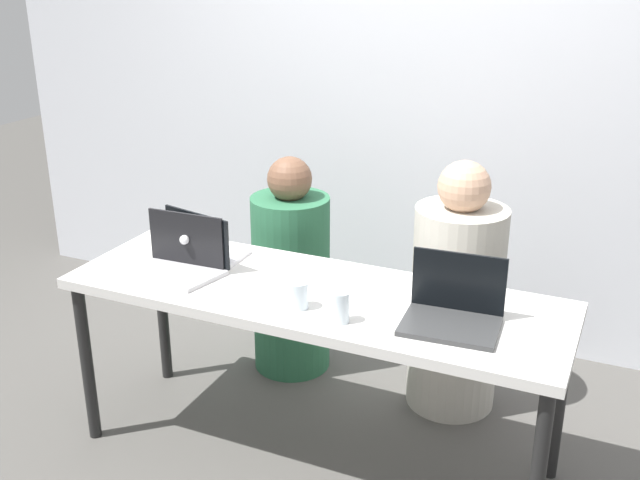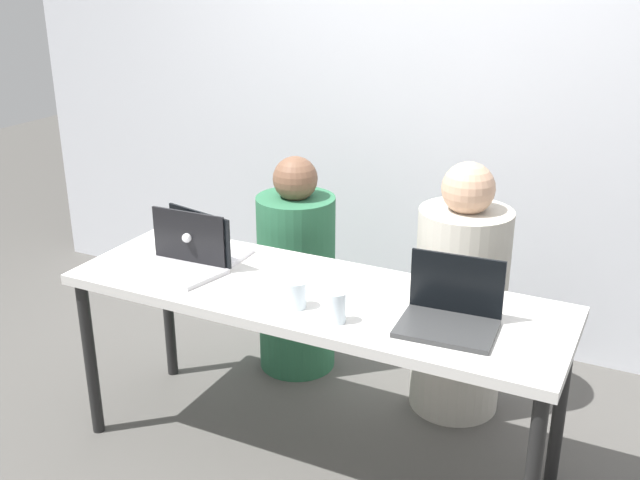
# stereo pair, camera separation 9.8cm
# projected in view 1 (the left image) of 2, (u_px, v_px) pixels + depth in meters

# --- Properties ---
(ground_plane) EXTENTS (12.00, 12.00, 0.00)m
(ground_plane) POSITION_uv_depth(u_px,v_px,m) (314.00, 454.00, 3.06)
(ground_plane) COLOR #4D4A47
(back_wall) EXTENTS (4.94, 0.10, 2.34)m
(back_wall) POSITION_uv_depth(u_px,v_px,m) (421.00, 113.00, 3.75)
(back_wall) COLOR silver
(back_wall) RESTS_ON ground
(desk) EXTENTS (1.90, 0.63, 0.74)m
(desk) POSITION_uv_depth(u_px,v_px,m) (313.00, 307.00, 2.82)
(desk) COLOR silver
(desk) RESTS_ON ground
(person_on_left) EXTENTS (0.39, 0.39, 1.06)m
(person_on_left) POSITION_uv_depth(u_px,v_px,m) (291.00, 277.00, 3.57)
(person_on_left) COLOR #2B6544
(person_on_left) RESTS_ON ground
(person_on_right) EXTENTS (0.47, 0.47, 1.13)m
(person_on_right) POSITION_uv_depth(u_px,v_px,m) (456.00, 301.00, 3.25)
(person_on_right) COLOR #BAB4A7
(person_on_right) RESTS_ON ground
(laptop_back_left) EXTENTS (0.34, 0.27, 0.23)m
(laptop_back_left) POSITION_uv_depth(u_px,v_px,m) (198.00, 249.00, 3.05)
(laptop_back_left) COLOR silver
(laptop_back_left) RESTS_ON desk
(laptop_front_right) EXTENTS (0.34, 0.28, 0.23)m
(laptop_front_right) POSITION_uv_depth(u_px,v_px,m) (453.00, 310.00, 2.53)
(laptop_front_right) COLOR #343536
(laptop_front_right) RESTS_ON desk
(laptop_front_left) EXTENTS (0.38, 0.30, 0.22)m
(laptop_front_left) POSITION_uv_depth(u_px,v_px,m) (185.00, 259.00, 2.96)
(laptop_front_left) COLOR #B2B0B4
(laptop_front_left) RESTS_ON desk
(water_glass_right) EXTENTS (0.06, 0.06, 0.11)m
(water_glass_right) POSITION_uv_depth(u_px,v_px,m) (341.00, 309.00, 2.54)
(water_glass_right) COLOR silver
(water_glass_right) RESTS_ON desk
(water_glass_center) EXTENTS (0.07, 0.07, 0.10)m
(water_glass_center) POSITION_uv_depth(u_px,v_px,m) (298.00, 297.00, 2.65)
(water_glass_center) COLOR silver
(water_glass_center) RESTS_ON desk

